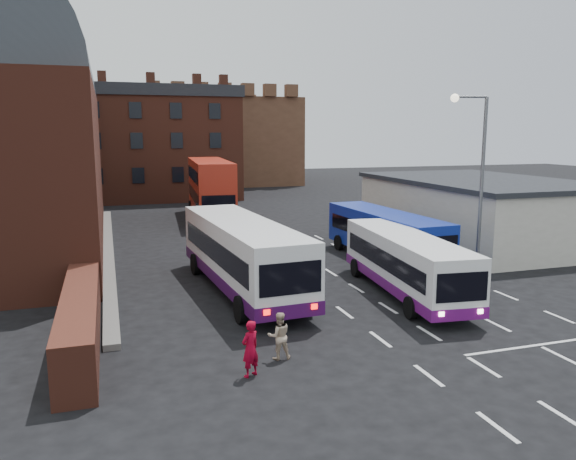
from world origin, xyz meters
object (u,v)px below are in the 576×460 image
object	(u,v)px
bus_white_inbound	(406,260)
street_lamp	(476,170)
bus_blue	(385,232)
bus_white_outbound	(242,250)
pedestrian_red	(250,349)
bus_red_double	(210,188)
pedestrian_beige	(279,336)

from	to	relation	value
bus_white_inbound	street_lamp	world-z (taller)	street_lamp
bus_blue	bus_white_outbound	bearing A→B (deg)	18.79
bus_white_inbound	street_lamp	distance (m)	6.24
bus_white_outbound	street_lamp	bearing A→B (deg)	-10.29
bus_blue	pedestrian_red	xyz separation A→B (m)	(-11.20, -12.73, -0.79)
bus_white_outbound	bus_white_inbound	distance (m)	7.51
bus_red_double	pedestrian_beige	world-z (taller)	bus_red_double
bus_white_inbound	street_lamp	bearing A→B (deg)	-155.63
bus_blue	bus_red_double	xyz separation A→B (m)	(-6.75, 18.74, 0.99)
street_lamp	bus_blue	bearing A→B (deg)	115.03
bus_red_double	pedestrian_red	bearing A→B (deg)	86.53
bus_white_inbound	bus_blue	size ratio (longest dim) A/B	0.98
bus_red_double	pedestrian_beige	xyz separation A→B (m)	(-3.22, -30.46, -1.88)
bus_blue	street_lamp	distance (m)	6.65
street_lamp	pedestrian_beige	world-z (taller)	street_lamp
bus_blue	street_lamp	size ratio (longest dim) A/B	1.15
bus_white_inbound	pedestrian_red	world-z (taller)	bus_white_inbound
bus_blue	pedestrian_red	bearing A→B (deg)	46.46
bus_white_outbound	street_lamp	world-z (taller)	street_lamp
bus_white_outbound	pedestrian_beige	distance (m)	8.28
bus_blue	pedestrian_beige	distance (m)	15.42
pedestrian_red	street_lamp	bearing A→B (deg)	-179.20
bus_white_outbound	street_lamp	size ratio (longest dim) A/B	1.34
bus_white_outbound	bus_white_inbound	size ratio (longest dim) A/B	1.19
bus_white_inbound	pedestrian_beige	distance (m)	9.33
pedestrian_red	bus_red_double	bearing A→B (deg)	-127.38
bus_white_inbound	pedestrian_beige	size ratio (longest dim) A/B	6.51
pedestrian_red	bus_white_inbound	bearing A→B (deg)	-173.91
bus_red_double	pedestrian_red	xyz separation A→B (m)	(-4.45, -31.47, -1.78)
bus_blue	bus_red_double	world-z (taller)	bus_red_double
bus_red_double	pedestrian_beige	distance (m)	30.69
bus_white_outbound	bus_red_double	size ratio (longest dim) A/B	0.97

